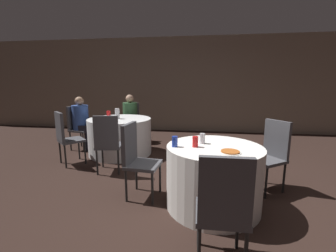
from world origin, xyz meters
TOP-DOWN VIEW (x-y plane):
  - ground_plane at (0.00, 0.00)m, footprint 16.00×16.00m
  - wall_back at (0.00, 4.23)m, footprint 16.00×0.06m
  - table_near at (0.11, -0.10)m, footprint 1.11×1.11m
  - table_far at (-1.71, 1.71)m, footprint 1.29×1.29m
  - chair_near_south at (0.13, -1.07)m, footprint 0.41×0.41m
  - chair_near_west at (-0.86, -0.01)m, footprint 0.44×0.44m
  - chair_near_northeast at (0.91, 0.46)m, footprint 0.56×0.56m
  - chair_far_south at (-1.52, 0.67)m, footprint 0.46×0.47m
  - chair_far_north at (-1.79, 2.78)m, footprint 0.43×0.44m
  - chair_far_southwest at (-2.43, 0.93)m, footprint 0.57×0.57m
  - chair_far_west at (-2.76, 1.90)m, footprint 0.47×0.46m
  - person_green_jacket at (-1.78, 2.61)m, footprint 0.37×0.52m
  - person_blue_shirt at (-2.59, 1.87)m, footprint 0.51×0.38m
  - pizza_plate_near at (0.26, -0.32)m, footprint 0.23×0.23m
  - soda_can_blue at (-0.34, -0.18)m, footprint 0.07×0.07m
  - soda_can_red at (-0.11, -0.16)m, footprint 0.07×0.07m
  - soda_can_silver at (-0.03, 0.01)m, footprint 0.07×0.07m
  - bottle_far at (-1.74, 1.70)m, footprint 0.09×0.09m
  - cup_far at (-2.09, 2.08)m, footprint 0.09×0.09m

SIDE VIEW (x-z plane):
  - ground_plane at x=0.00m, z-range 0.00..0.00m
  - table_near at x=0.11m, z-range 0.00..0.74m
  - table_far at x=-1.71m, z-range 0.00..0.74m
  - chair_near_south at x=0.13m, z-range 0.09..1.05m
  - chair_near_west at x=-0.86m, z-range 0.09..1.05m
  - chair_near_northeast at x=0.91m, z-range 0.09..1.05m
  - chair_far_south at x=-1.52m, z-range 0.09..1.05m
  - chair_far_north at x=-1.79m, z-range 0.09..1.05m
  - chair_far_southwest at x=-2.43m, z-range 0.09..1.05m
  - chair_far_west at x=-2.76m, z-range 0.09..1.05m
  - person_blue_shirt at x=-2.59m, z-range 0.01..1.18m
  - person_green_jacket at x=-1.78m, z-range 0.02..1.20m
  - pizza_plate_near at x=0.26m, z-range 0.74..0.76m
  - cup_far at x=-2.09m, z-range 0.74..0.85m
  - soda_can_blue at x=-0.34m, z-range 0.74..0.86m
  - soda_can_red at x=-0.11m, z-range 0.74..0.86m
  - soda_can_silver at x=-0.03m, z-range 0.74..0.86m
  - bottle_far at x=-1.74m, z-range 0.74..0.95m
  - wall_back at x=0.00m, z-range 0.00..2.80m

